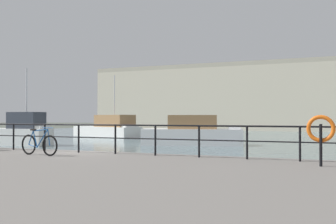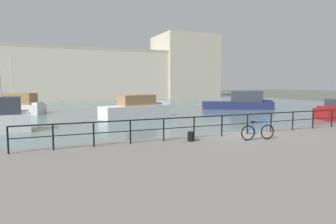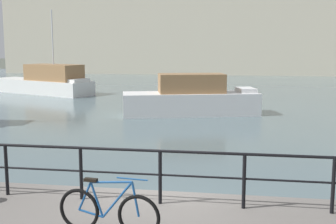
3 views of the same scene
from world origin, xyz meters
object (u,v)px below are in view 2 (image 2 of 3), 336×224
(moored_white_yacht, at_px, (4,106))
(parked_bicycle, at_px, (258,132))
(harbor_building, at_px, (117,73))
(moored_green_narrowboat, at_px, (241,102))
(mooring_bollard, at_px, (191,136))
(moored_cabin_cruiser, at_px, (137,109))

(moored_white_yacht, bearing_deg, parked_bicycle, -39.99)
(harbor_building, relative_size, moored_green_narrowboat, 6.63)
(harbor_building, distance_m, mooring_bollard, 57.35)
(moored_white_yacht, relative_size, parked_bicycle, 5.58)
(harbor_building, xyz_separation_m, moored_cabin_cruiser, (-7.28, -39.55, -4.94))
(moored_white_yacht, height_order, mooring_bollard, moored_white_yacht)
(moored_cabin_cruiser, relative_size, mooring_bollard, 17.93)
(harbor_building, bearing_deg, mooring_bollard, -99.89)
(harbor_building, bearing_deg, parked_bicycle, -96.73)
(moored_cabin_cruiser, relative_size, parked_bicycle, 4.48)
(harbor_building, bearing_deg, moored_green_narrowboat, -76.51)
(moored_green_narrowboat, height_order, mooring_bollard, moored_green_narrowboat)
(parked_bicycle, bearing_deg, moored_white_yacht, 123.97)
(moored_cabin_cruiser, xyz_separation_m, moored_white_yacht, (-12.88, 9.02, 0.05))
(moored_green_narrowboat, bearing_deg, moored_cabin_cruiser, -141.25)
(harbor_building, bearing_deg, moored_white_yacht, -123.43)
(harbor_building, distance_m, moored_cabin_cruiser, 40.51)
(moored_cabin_cruiser, bearing_deg, moored_white_yacht, 129.94)
(moored_white_yacht, bearing_deg, mooring_bollard, -44.73)
(moored_white_yacht, xyz_separation_m, mooring_bollard, (10.34, -25.77, 0.06))
(mooring_bollard, bearing_deg, parked_bicycle, -17.86)
(harbor_building, xyz_separation_m, parked_bicycle, (-6.76, -57.28, -4.66))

